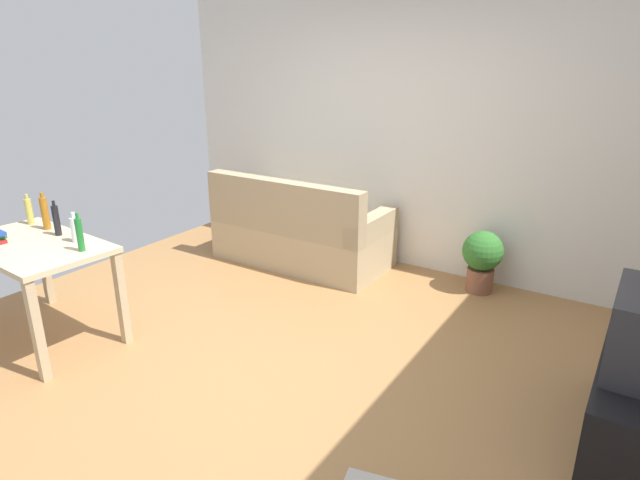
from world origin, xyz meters
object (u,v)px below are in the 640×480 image
object	(u,v)px
bottle_squat	(29,211)
bottle_green	(80,234)
tv_stand	(637,409)
desk	(34,257)
bottle_amber	(45,213)
bottle_clear	(75,229)
potted_plant	(482,257)
couch	(299,234)
bottle_dark	(56,220)

from	to	relation	value
bottle_squat	bottle_green	bearing A→B (deg)	-10.00
tv_stand	desk	bearing A→B (deg)	104.95
tv_stand	bottle_green	bearing A→B (deg)	105.34
bottle_amber	bottle_clear	xyz separation A→B (m)	(0.46, -0.05, -0.04)
tv_stand	potted_plant	bearing A→B (deg)	40.02
desk	bottle_green	size ratio (longest dim) A/B	4.55
bottle_amber	bottle_clear	size ratio (longest dim) A/B	1.33
couch	tv_stand	distance (m)	3.35
tv_stand	bottle_squat	world-z (taller)	bottle_squat
bottle_dark	bottle_green	bearing A→B (deg)	-13.99
bottle_dark	bottle_green	world-z (taller)	bottle_green
couch	tv_stand	xyz separation A→B (m)	(3.10, -1.26, -0.07)
tv_stand	bottle_squat	xyz separation A→B (m)	(-4.30, -0.78, 0.63)
bottle_clear	bottle_green	xyz separation A→B (m)	(0.20, -0.10, 0.03)
bottle_amber	couch	bearing A→B (deg)	64.80
potted_plant	tv_stand	bearing A→B (deg)	-49.98
bottle_dark	bottle_green	xyz separation A→B (m)	(0.45, -0.11, 0.00)
bottle_green	bottle_squat	bearing A→B (deg)	170.00
bottle_dark	bottle_clear	size ratio (longest dim) A/B	1.21
bottle_squat	potted_plant	bearing A→B (deg)	38.30
couch	desk	size ratio (longest dim) A/B	1.41
bottle_squat	couch	bearing A→B (deg)	59.60
bottle_dark	bottle_green	distance (m)	0.46
bottle_amber	bottle_dark	size ratio (longest dim) A/B	1.10
bottle_squat	bottle_amber	bearing A→B (deg)	-1.45
bottle_squat	bottle_amber	world-z (taller)	bottle_amber
couch	bottle_green	xyz separation A→B (m)	(-0.30, -2.19, 0.57)
tv_stand	desk	xyz separation A→B (m)	(-3.86, -1.03, 0.41)
desk	bottle_dark	world-z (taller)	bottle_dark
couch	potted_plant	distance (m)	1.81
potted_plant	desk	bearing A→B (deg)	-134.26
couch	desk	bearing A→B (deg)	71.69
bottle_clear	desk	bearing A→B (deg)	-142.53
tv_stand	bottle_dark	bearing A→B (deg)	102.03
bottle_clear	bottle_amber	bearing A→B (deg)	173.23
couch	bottle_dark	xyz separation A→B (m)	(-0.75, -2.08, 0.57)
potted_plant	bottle_amber	xyz separation A→B (m)	(-2.74, -2.36, 0.56)
potted_plant	bottle_amber	bearing A→B (deg)	-139.32
tv_stand	bottle_clear	world-z (taller)	bottle_clear
couch	bottle_clear	bearing A→B (deg)	76.47
bottle_squat	bottle_dark	bearing A→B (deg)	-5.83
bottle_dark	bottle_squat	bearing A→B (deg)	174.17
bottle_squat	bottle_amber	size ratio (longest dim) A/B	0.84
bottle_clear	bottle_squat	bearing A→B (deg)	175.03
bottle_dark	potted_plant	bearing A→B (deg)	43.41
potted_plant	bottle_squat	size ratio (longest dim) A/B	2.32
bottle_squat	bottle_amber	distance (m)	0.24
tv_stand	bottle_green	world-z (taller)	bottle_green
potted_plant	bottle_dark	size ratio (longest dim) A/B	2.12
desk	bottle_amber	xyz separation A→B (m)	(-0.20, 0.25, 0.24)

